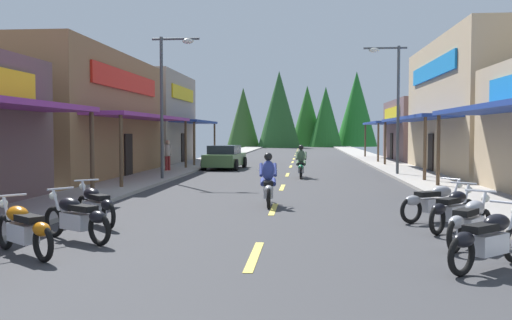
# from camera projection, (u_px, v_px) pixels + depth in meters

# --- Properties ---
(ground) EXTENTS (10.09, 96.80, 0.10)m
(ground) POSITION_uv_depth(u_px,v_px,m) (291.00, 167.00, 35.86)
(ground) COLOR #38383A
(sidewalk_left) EXTENTS (2.56, 96.80, 0.12)m
(sidewalk_left) POSITION_uv_depth(u_px,v_px,m) (193.00, 165.00, 36.40)
(sidewalk_left) COLOR #9E9991
(sidewalk_left) RESTS_ON ground
(sidewalk_right) EXTENTS (2.56, 96.80, 0.12)m
(sidewalk_right) POSITION_uv_depth(u_px,v_px,m) (392.00, 166.00, 35.31)
(sidewalk_right) COLOR #9E9991
(sidewalk_right) RESTS_ON ground
(centerline_dashes) EXTENTS (0.16, 72.67, 0.01)m
(centerline_dashes) POSITION_uv_depth(u_px,v_px,m) (292.00, 163.00, 40.12)
(centerline_dashes) COLOR #E0C64C
(centerline_dashes) RESTS_ON ground
(storefront_left_middle) EXTENTS (10.05, 13.26, 5.89)m
(storefront_left_middle) POSITION_uv_depth(u_px,v_px,m) (45.00, 116.00, 27.27)
(storefront_left_middle) COLOR olive
(storefront_left_middle) RESTS_ON ground
(storefront_left_far) EXTENTS (8.33, 9.32, 6.21)m
(storefront_left_far) POSITION_uv_depth(u_px,v_px,m) (137.00, 119.00, 39.42)
(storefront_left_far) COLOR gray
(storefront_left_far) RESTS_ON ground
(storefront_right_middle) EXTENTS (9.30, 13.76, 7.00)m
(storefront_right_middle) POSITION_uv_depth(u_px,v_px,m) (505.00, 107.00, 29.51)
(storefront_right_middle) COLOR tan
(storefront_right_middle) RESTS_ON ground
(storefront_right_far) EXTENTS (10.03, 9.90, 4.65)m
(storefront_right_far) POSITION_uv_depth(u_px,v_px,m) (446.00, 130.00, 43.07)
(storefront_right_far) COLOR brown
(storefront_right_far) RESTS_ON ground
(streetlamp_left) EXTENTS (2.11, 0.30, 6.36)m
(streetlamp_left) POSITION_uv_depth(u_px,v_px,m) (169.00, 88.00, 24.82)
(streetlamp_left) COLOR #474C51
(streetlamp_left) RESTS_ON ground
(streetlamp_right) EXTENTS (2.11, 0.30, 6.40)m
(streetlamp_right) POSITION_uv_depth(u_px,v_px,m) (392.00, 92.00, 27.67)
(streetlamp_right) COLOR #474C51
(streetlamp_right) RESTS_ON ground
(motorcycle_parked_right_0) EXTENTS (1.67, 1.50, 1.04)m
(motorcycle_parked_right_0) POSITION_uv_depth(u_px,v_px,m) (488.00, 239.00, 8.85)
(motorcycle_parked_right_0) COLOR black
(motorcycle_parked_right_0) RESTS_ON ground
(motorcycle_parked_right_1) EXTENTS (1.34, 1.79, 1.04)m
(motorcycle_parked_right_1) POSITION_uv_depth(u_px,v_px,m) (470.00, 221.00, 10.60)
(motorcycle_parked_right_1) COLOR black
(motorcycle_parked_right_1) RESTS_ON ground
(motorcycle_parked_right_2) EXTENTS (1.43, 1.72, 1.04)m
(motorcycle_parked_right_2) POSITION_uv_depth(u_px,v_px,m) (453.00, 209.00, 12.32)
(motorcycle_parked_right_2) COLOR black
(motorcycle_parked_right_2) RESTS_ON ground
(motorcycle_parked_right_3) EXTENTS (1.88, 1.19, 1.04)m
(motorcycle_parked_right_3) POSITION_uv_depth(u_px,v_px,m) (434.00, 201.00, 13.62)
(motorcycle_parked_right_3) COLOR black
(motorcycle_parked_right_3) RESTS_ON ground
(motorcycle_parked_left_1) EXTENTS (1.74, 1.40, 1.04)m
(motorcycle_parked_left_1) POSITION_uv_depth(u_px,v_px,m) (24.00, 228.00, 9.82)
(motorcycle_parked_left_1) COLOR black
(motorcycle_parked_left_1) RESTS_ON ground
(motorcycle_parked_left_2) EXTENTS (1.86, 1.24, 1.04)m
(motorcycle_parked_left_2) POSITION_uv_depth(u_px,v_px,m) (77.00, 217.00, 11.12)
(motorcycle_parked_left_2) COLOR black
(motorcycle_parked_left_2) RESTS_ON ground
(motorcycle_parked_left_3) EXTENTS (1.53, 1.63, 1.04)m
(motorcycle_parked_left_3) POSITION_uv_depth(u_px,v_px,m) (96.00, 205.00, 13.04)
(motorcycle_parked_left_3) COLOR black
(motorcycle_parked_left_3) RESTS_ON ground
(rider_cruising_lead) EXTENTS (0.61, 2.14, 1.57)m
(rider_cruising_lead) POSITION_uv_depth(u_px,v_px,m) (268.00, 184.00, 16.57)
(rider_cruising_lead) COLOR black
(rider_cruising_lead) RESTS_ON ground
(rider_cruising_trailing) EXTENTS (0.60, 2.14, 1.57)m
(rider_cruising_trailing) POSITION_uv_depth(u_px,v_px,m) (301.00, 164.00, 26.78)
(rider_cruising_trailing) COLOR black
(rider_cruising_trailing) RESTS_ON ground
(pedestrian_browsing) EXTENTS (0.43, 0.46, 1.75)m
(pedestrian_browsing) POSITION_uv_depth(u_px,v_px,m) (168.00, 154.00, 30.28)
(pedestrian_browsing) COLOR maroon
(pedestrian_browsing) RESTS_ON ground
(parked_car_curbside) EXTENTS (2.29, 4.41, 1.40)m
(parked_car_curbside) POSITION_uv_depth(u_px,v_px,m) (225.00, 157.00, 33.32)
(parked_car_curbside) COLOR #4C723F
(parked_car_curbside) RESTS_ON ground
(treeline_backdrop) EXTENTS (22.87, 13.59, 11.65)m
(treeline_backdrop) POSITION_uv_depth(u_px,v_px,m) (310.00, 112.00, 85.04)
(treeline_backdrop) COLOR #1F6B23
(treeline_backdrop) RESTS_ON ground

